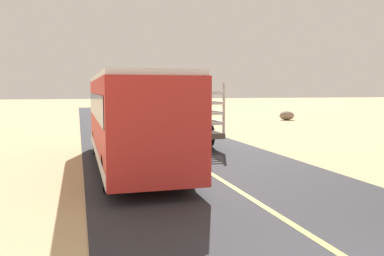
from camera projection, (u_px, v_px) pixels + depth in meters
name	position (u px, v px, depth m)	size (l,w,h in m)	color
livestock_truck	(166.00, 106.00, 23.27)	(2.53, 9.70, 3.02)	#3F7F4C
bus	(132.00, 118.00, 14.13)	(2.54, 10.00, 3.21)	red
boulder_mid_field	(287.00, 116.00, 36.54)	(1.36, 1.18, 0.81)	#84705B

